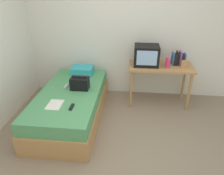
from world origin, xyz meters
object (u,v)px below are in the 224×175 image
Objects in this scene: magazine at (55,105)px; pillow at (82,70)px; bed at (71,105)px; tv at (146,55)px; picture_frame at (184,64)px; remote_silver at (66,86)px; book_row at (178,59)px; handbag at (80,83)px; water_bottle at (168,63)px; desk at (160,70)px; remote_dark at (72,107)px.

pillow is at bearing 83.63° from magazine.
tv is (1.26, 0.71, 0.70)m from bed.
picture_frame is (1.92, 0.61, 0.59)m from bed.
picture_frame is 1.01× the size of remote_silver.
picture_frame is 2.10m from remote_silver.
tv is 1.53m from remote_silver.
handbag is at bearing -158.18° from book_row.
book_row reaches higher than water_bottle.
tv is at bearing -2.28° from pillow.
book_row is 0.20m from picture_frame.
book_row is 0.83× the size of handbag.
water_bottle is (0.38, -0.11, -0.09)m from tv.
pillow is 2.86× the size of remote_silver.
magazine is (-0.09, -0.45, 0.27)m from bed.
water_bottle reaches higher than picture_frame.
remote_silver is (-1.95, -0.64, -0.35)m from book_row.
tv reaches higher than desk.
pillow reaches higher than remote_dark.
remote_dark is at bearing -9.49° from magazine.
tv is 1.52× the size of magazine.
handbag is at bearing -8.34° from remote_silver.
pillow is at bearing 177.72° from tv.
picture_frame is at bearing -4.55° from pillow.
picture_frame is (0.08, -0.18, -0.04)m from book_row.
pillow is (-1.49, 0.05, -0.08)m from desk.
book_row is at bearing 113.82° from picture_frame.
pillow reaches higher than remote_silver.
bed is 6.67× the size of handbag.
magazine is at bearing 170.51° from remote_dark.
picture_frame is (0.39, -0.10, 0.17)m from desk.
magazine is at bearing -88.84° from remote_silver.
remote_silver is at bearing -161.82° from book_row.
book_row is 2.33m from magazine.
tv is 0.40m from water_bottle.
water_bottle is at bearing 36.97° from remote_dark.
tv reaches higher than remote_silver.
tv is at bearing 171.37° from picture_frame.
tv is at bearing 29.59° from bed.
picture_frame reaches higher than pillow.
picture_frame is at bearing 32.25° from remote_dark.
bed is 1.60m from tv.
water_bottle reaches higher than desk.
handbag reaches higher than magazine.
desk is at bearing -0.27° from tv.
desk is at bearing 134.59° from water_bottle.
tv is at bearing 48.06° from remote_dark.
remote_dark is 0.70m from remote_silver.
tv is 3.02× the size of picture_frame.
bed is at bearing 109.40° from remote_dark.
remote_dark is (-1.08, -1.20, -0.42)m from tv.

